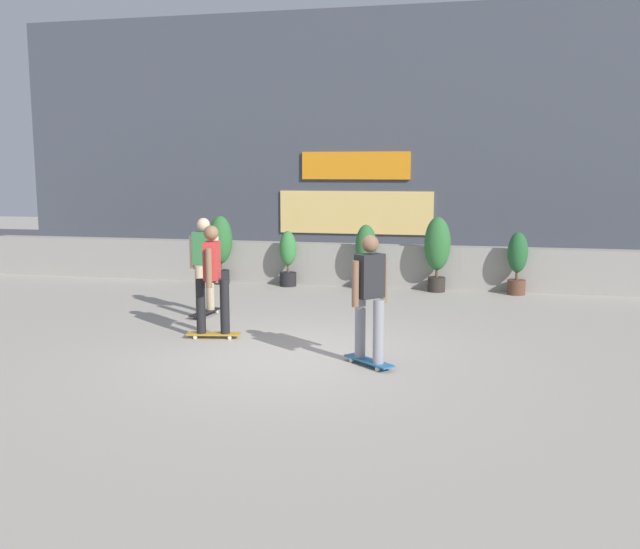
{
  "coord_description": "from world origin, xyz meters",
  "views": [
    {
      "loc": [
        2.36,
        -9.03,
        2.52
      ],
      "look_at": [
        0.0,
        1.5,
        0.9
      ],
      "focal_mm": 39.62,
      "sensor_mm": 36.0,
      "label": 1
    }
  ],
  "objects_px": {
    "potted_plant_4": "(517,260)",
    "skater_far_left": "(204,262)",
    "potted_plant_3": "(437,248)",
    "potted_plant_0": "(221,244)",
    "potted_plant_1": "(288,257)",
    "skater_by_wall_right": "(212,276)",
    "potted_plant_2": "(366,253)",
    "skater_foreground": "(370,294)"
  },
  "relations": [
    {
      "from": "potted_plant_0",
      "to": "skater_far_left",
      "type": "relative_size",
      "value": 0.88
    },
    {
      "from": "potted_plant_1",
      "to": "skater_far_left",
      "type": "xyz_separation_m",
      "value": [
        -0.57,
        -3.34,
        0.31
      ]
    },
    {
      "from": "potted_plant_3",
      "to": "skater_far_left",
      "type": "bearing_deg",
      "value": -138.37
    },
    {
      "from": "potted_plant_0",
      "to": "potted_plant_1",
      "type": "distance_m",
      "value": 1.55
    },
    {
      "from": "potted_plant_1",
      "to": "skater_foreground",
      "type": "xyz_separation_m",
      "value": [
        2.66,
        -5.82,
        0.31
      ]
    },
    {
      "from": "potted_plant_2",
      "to": "skater_foreground",
      "type": "bearing_deg",
      "value": -80.62
    },
    {
      "from": "potted_plant_0",
      "to": "potted_plant_1",
      "type": "height_order",
      "value": "potted_plant_0"
    },
    {
      "from": "potted_plant_3",
      "to": "skater_by_wall_right",
      "type": "xyz_separation_m",
      "value": [
        -3.03,
        -4.84,
        0.04
      ]
    },
    {
      "from": "potted_plant_2",
      "to": "potted_plant_3",
      "type": "relative_size",
      "value": 0.88
    },
    {
      "from": "potted_plant_3",
      "to": "potted_plant_2",
      "type": "bearing_deg",
      "value": 180.0
    },
    {
      "from": "potted_plant_2",
      "to": "skater_by_wall_right",
      "type": "bearing_deg",
      "value": -107.74
    },
    {
      "from": "skater_foreground",
      "to": "potted_plant_0",
      "type": "bearing_deg",
      "value": 125.77
    },
    {
      "from": "potted_plant_1",
      "to": "potted_plant_4",
      "type": "xyz_separation_m",
      "value": [
        4.78,
        0.0,
        0.06
      ]
    },
    {
      "from": "potted_plant_1",
      "to": "potted_plant_2",
      "type": "distance_m",
      "value": 1.7
    },
    {
      "from": "potted_plant_2",
      "to": "potted_plant_4",
      "type": "relative_size",
      "value": 1.07
    },
    {
      "from": "skater_far_left",
      "to": "potted_plant_4",
      "type": "bearing_deg",
      "value": 31.95
    },
    {
      "from": "potted_plant_1",
      "to": "potted_plant_3",
      "type": "xyz_separation_m",
      "value": [
        3.18,
        -0.0,
        0.27
      ]
    },
    {
      "from": "skater_far_left",
      "to": "potted_plant_0",
      "type": "bearing_deg",
      "value": 106.0
    },
    {
      "from": "potted_plant_1",
      "to": "potted_plant_4",
      "type": "height_order",
      "value": "potted_plant_4"
    },
    {
      "from": "potted_plant_0",
      "to": "potted_plant_2",
      "type": "xyz_separation_m",
      "value": [
        3.23,
        0.0,
        -0.1
      ]
    },
    {
      "from": "potted_plant_0",
      "to": "potted_plant_3",
      "type": "distance_m",
      "value": 4.71
    },
    {
      "from": "potted_plant_0",
      "to": "potted_plant_1",
      "type": "bearing_deg",
      "value": 0.0
    },
    {
      "from": "potted_plant_1",
      "to": "potted_plant_3",
      "type": "height_order",
      "value": "potted_plant_3"
    },
    {
      "from": "potted_plant_1",
      "to": "potted_plant_3",
      "type": "bearing_deg",
      "value": -0.0
    },
    {
      "from": "potted_plant_3",
      "to": "potted_plant_0",
      "type": "bearing_deg",
      "value": 180.0
    },
    {
      "from": "potted_plant_2",
      "to": "skater_by_wall_right",
      "type": "relative_size",
      "value": 0.8
    },
    {
      "from": "potted_plant_2",
      "to": "potted_plant_3",
      "type": "bearing_deg",
      "value": 0.0
    },
    {
      "from": "potted_plant_3",
      "to": "skater_by_wall_right",
      "type": "bearing_deg",
      "value": -122.07
    },
    {
      "from": "potted_plant_1",
      "to": "potted_plant_4",
      "type": "relative_size",
      "value": 0.94
    },
    {
      "from": "potted_plant_1",
      "to": "potted_plant_2",
      "type": "bearing_deg",
      "value": -0.0
    },
    {
      "from": "potted_plant_4",
      "to": "skater_by_wall_right",
      "type": "height_order",
      "value": "skater_by_wall_right"
    },
    {
      "from": "potted_plant_0",
      "to": "potted_plant_4",
      "type": "xyz_separation_m",
      "value": [
        6.31,
        0.0,
        -0.18
      ]
    },
    {
      "from": "skater_far_left",
      "to": "skater_by_wall_right",
      "type": "bearing_deg",
      "value": -64.19
    },
    {
      "from": "potted_plant_0",
      "to": "potted_plant_1",
      "type": "relative_size",
      "value": 1.26
    },
    {
      "from": "skater_by_wall_right",
      "to": "potted_plant_4",
      "type": "bearing_deg",
      "value": 46.26
    },
    {
      "from": "potted_plant_1",
      "to": "skater_foreground",
      "type": "height_order",
      "value": "skater_foreground"
    },
    {
      "from": "potted_plant_1",
      "to": "potted_plant_4",
      "type": "distance_m",
      "value": 4.78
    },
    {
      "from": "skater_far_left",
      "to": "potted_plant_3",
      "type": "bearing_deg",
      "value": 41.63
    },
    {
      "from": "potted_plant_1",
      "to": "skater_far_left",
      "type": "distance_m",
      "value": 3.4
    },
    {
      "from": "skater_foreground",
      "to": "skater_by_wall_right",
      "type": "bearing_deg",
      "value": 158.63
    },
    {
      "from": "potted_plant_4",
      "to": "skater_far_left",
      "type": "distance_m",
      "value": 6.31
    },
    {
      "from": "skater_foreground",
      "to": "skater_far_left",
      "type": "height_order",
      "value": "same"
    }
  ]
}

